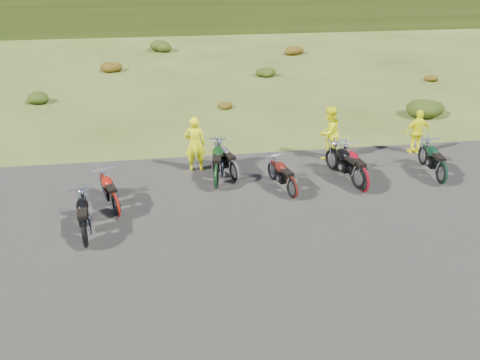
{
  "coord_description": "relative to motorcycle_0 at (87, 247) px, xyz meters",
  "views": [
    {
      "loc": [
        -2.47,
        -11.21,
        6.9
      ],
      "look_at": [
        -0.86,
        0.45,
        0.82
      ],
      "focal_mm": 35.0,
      "sensor_mm": 36.0,
      "label": 1
    }
  ],
  "objects": [
    {
      "name": "motorcycle_3",
      "position": [
        4.13,
        3.02,
        0.0
      ],
      "size": [
        1.24,
        2.09,
        1.04
      ],
      "primitive_type": null,
      "rotation": [
        0.0,
        0.0,
        1.88
      ],
      "color": "#B2B3B7",
      "rests_on": "ground"
    },
    {
      "name": "motorcycle_0",
      "position": [
        0.0,
        0.0,
        0.0
      ],
      "size": [
        0.99,
        2.12,
        1.07
      ],
      "primitive_type": null,
      "rotation": [
        0.0,
        0.0,
        1.73
      ],
      "color": "black",
      "rests_on": "ground"
    },
    {
      "name": "hill_slope",
      "position": [
        4.97,
        51.09,
        0.0
      ],
      "size": [
        300.0,
        45.97,
        9.37
      ],
      "primitive_type": null,
      "rotation": [
        0.14,
        0.0,
        0.0
      ],
      "color": "#333F15",
      "rests_on": "ground"
    },
    {
      "name": "motorcycle_1",
      "position": [
        0.63,
        1.38,
        0.0
      ],
      "size": [
        1.31,
        2.04,
        1.02
      ],
      "primitive_type": null,
      "rotation": [
        0.0,
        0.0,
        1.94
      ],
      "color": "#99150B",
      "rests_on": "ground"
    },
    {
      "name": "shrub_3",
      "position": [
        1.67,
        22.99,
        0.46
      ],
      "size": [
        1.56,
        1.56,
        0.92
      ],
      "primitive_type": "ellipsoid",
      "color": "black",
      "rests_on": "ground"
    },
    {
      "name": "motorcycle_7",
      "position": [
        10.53,
        1.97,
        0.0
      ],
      "size": [
        0.82,
        2.1,
        1.08
      ],
      "primitive_type": null,
      "rotation": [
        0.0,
        0.0,
        1.5
      ],
      "color": "black",
      "rests_on": "ground"
    },
    {
      "name": "motorcycle_4",
      "position": [
        5.69,
        1.71,
        0.0
      ],
      "size": [
        1.12,
        1.99,
        0.99
      ],
      "primitive_type": null,
      "rotation": [
        0.0,
        0.0,
        1.84
      ],
      "color": "#4E130D",
      "rests_on": "ground"
    },
    {
      "name": "gravel_pad",
      "position": [
        4.97,
        -0.91,
        0.0
      ],
      "size": [
        20.0,
        12.0,
        0.04
      ],
      "primitive_type": "cube",
      "color": "black",
      "rests_on": "ground"
    },
    {
      "name": "shrub_6",
      "position": [
        10.37,
        20.89,
        0.38
      ],
      "size": [
        1.3,
        1.3,
        0.77
      ],
      "primitive_type": "ellipsoid",
      "color": "#5F340B",
      "rests_on": "ground"
    },
    {
      "name": "shrub_2",
      "position": [
        -1.23,
        17.69,
        0.38
      ],
      "size": [
        1.3,
        1.3,
        0.77
      ],
      "primitive_type": "ellipsoid",
      "color": "#5F340B",
      "rests_on": "ground"
    },
    {
      "name": "shrub_7",
      "position": [
        13.27,
        8.19,
        0.46
      ],
      "size": [
        1.56,
        1.56,
        0.92
      ],
      "primitive_type": "ellipsoid",
      "color": "black",
      "rests_on": "ground"
    },
    {
      "name": "shrub_8",
      "position": [
        16.17,
        13.49,
        0.23
      ],
      "size": [
        0.77,
        0.77,
        0.45
      ],
      "primitive_type": "ellipsoid",
      "color": "#5F340B",
      "rests_on": "ground"
    },
    {
      "name": "motorcycle_5",
      "position": [
        7.84,
        2.0,
        0.0
      ],
      "size": [
        1.29,
        2.31,
        1.15
      ],
      "primitive_type": null,
      "rotation": [
        0.0,
        0.0,
        1.84
      ],
      "color": "black",
      "rests_on": "ground"
    },
    {
      "name": "motorcycle_2",
      "position": [
        3.53,
        2.63,
        0.0
      ],
      "size": [
        1.07,
        2.31,
        1.17
      ],
      "primitive_type": null,
      "rotation": [
        0.0,
        0.0,
        1.42
      ],
      "color": "black",
      "rests_on": "ground"
    },
    {
      "name": "shrub_5",
      "position": [
        7.47,
        15.59,
        0.31
      ],
      "size": [
        1.03,
        1.03,
        0.61
      ],
      "primitive_type": "ellipsoid",
      "color": "black",
      "rests_on": "ground"
    },
    {
      "name": "ground",
      "position": [
        4.97,
        1.09,
        0.0
      ],
      "size": [
        300.0,
        300.0,
        0.0
      ],
      "primitive_type": "plane",
      "color": "#374617",
      "rests_on": "ground"
    },
    {
      "name": "person_middle",
      "position": [
        2.96,
        4.01,
        0.93
      ],
      "size": [
        0.7,
        0.49,
        1.86
      ],
      "primitive_type": "imported",
      "rotation": [
        0.0,
        0.0,
        3.08
      ],
      "color": "yellow",
      "rests_on": "ground"
    },
    {
      "name": "shrub_4",
      "position": [
        4.57,
        10.29,
        0.23
      ],
      "size": [
        0.77,
        0.77,
        0.45
      ],
      "primitive_type": "ellipsoid",
      "color": "#5F340B",
      "rests_on": "ground"
    },
    {
      "name": "person_right_b",
      "position": [
        10.84,
        4.35,
        0.8
      ],
      "size": [
        0.95,
        0.43,
        1.6
      ],
      "primitive_type": "imported",
      "rotation": [
        0.0,
        0.0,
        3.18
      ],
      "color": "yellow",
      "rests_on": "ground"
    },
    {
      "name": "person_right_a",
      "position": [
        7.58,
        4.37,
        0.94
      ],
      "size": [
        1.15,
        1.11,
        1.87
      ],
      "primitive_type": "imported",
      "rotation": [
        0.0,
        0.0,
        3.78
      ],
      "color": "yellow",
      "rests_on": "ground"
    },
    {
      "name": "shrub_1",
      "position": [
        -4.13,
        12.39,
        0.31
      ],
      "size": [
        1.03,
        1.03,
        0.61
      ],
      "primitive_type": "ellipsoid",
      "color": "black",
      "rests_on": "ground"
    },
    {
      "name": "motorcycle_6",
      "position": [
        7.91,
        1.81,
        0.0
      ],
      "size": [
        0.92,
        2.22,
        1.13
      ],
      "primitive_type": null,
      "rotation": [
        0.0,
        0.0,
        1.67
      ],
      "color": "maroon",
      "rests_on": "ground"
    }
  ]
}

